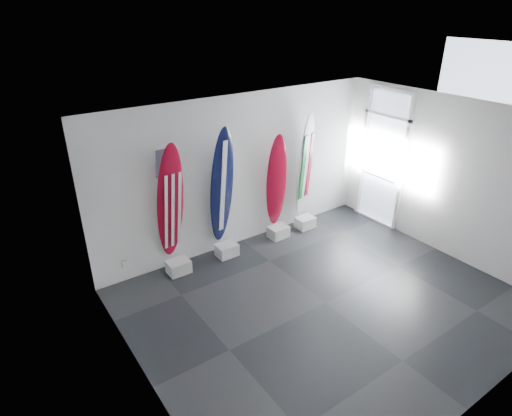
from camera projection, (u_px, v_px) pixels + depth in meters
floor at (325, 303)px, 7.08m from camera, size 6.00×6.00×0.00m
ceiling at (341, 123)px, 5.77m from camera, size 6.00×6.00×0.00m
wall_back at (241, 172)px, 8.27m from camera, size 6.00×0.00×6.00m
wall_front at (498, 312)px, 4.58m from camera, size 6.00×0.00×6.00m
wall_left at (140, 293)px, 4.88m from camera, size 0.00×5.00×5.00m
wall_right at (450, 179)px, 7.97m from camera, size 0.00×5.00×5.00m
display_block_usa at (179, 267)px, 7.82m from camera, size 0.40×0.30×0.24m
surfboard_usa at (170, 203)px, 7.35m from camera, size 0.55×0.51×2.25m
display_block_navy at (227, 250)px, 8.35m from camera, size 0.40×0.30×0.24m
surfboard_navy at (222, 187)px, 7.86m from camera, size 0.58×0.44×2.34m
display_block_swiss at (278, 232)px, 9.00m from camera, size 0.40×0.30×0.24m
surfboard_swiss at (277, 181)px, 8.59m from camera, size 0.48×0.29×1.98m
display_block_italy at (305, 222)px, 9.38m from camera, size 0.40×0.30×0.24m
surfboard_italy at (305, 166)px, 8.90m from camera, size 0.57×0.38×2.30m
wall_outlet at (125, 264)px, 7.49m from camera, size 0.09×0.02×0.13m
glass_door at (383, 160)px, 9.13m from camera, size 0.12×1.16×2.85m
balcony at (415, 186)px, 10.22m from camera, size 2.80×2.20×1.20m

